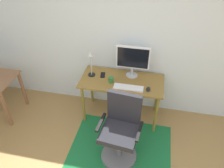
{
  "coord_description": "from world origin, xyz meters",
  "views": [
    {
      "loc": [
        0.41,
        -0.84,
        2.73
      ],
      "look_at": [
        -0.09,
        1.58,
        0.83
      ],
      "focal_mm": 35.73,
      "sensor_mm": 36.0,
      "label": 1
    }
  ],
  "objects_px": {
    "desk": "(122,85)",
    "keyboard": "(128,88)",
    "coffee_cup": "(111,80)",
    "cell_phone": "(103,75)",
    "computer_mouse": "(148,89)",
    "office_chair": "(121,133)",
    "monitor": "(133,59)",
    "desk_lamp": "(91,61)"
  },
  "relations": [
    {
      "from": "keyboard",
      "to": "computer_mouse",
      "type": "height_order",
      "value": "computer_mouse"
    },
    {
      "from": "desk",
      "to": "keyboard",
      "type": "xyz_separation_m",
      "value": [
        0.12,
        -0.17,
        0.1
      ]
    },
    {
      "from": "coffee_cup",
      "to": "office_chair",
      "type": "relative_size",
      "value": 0.09
    },
    {
      "from": "keyboard",
      "to": "coffee_cup",
      "type": "relative_size",
      "value": 4.86
    },
    {
      "from": "desk",
      "to": "monitor",
      "type": "height_order",
      "value": "monitor"
    },
    {
      "from": "keyboard",
      "to": "computer_mouse",
      "type": "bearing_deg",
      "value": 2.93
    },
    {
      "from": "office_chair",
      "to": "monitor",
      "type": "bearing_deg",
      "value": 95.46
    },
    {
      "from": "desk",
      "to": "cell_phone",
      "type": "relative_size",
      "value": 8.91
    },
    {
      "from": "desk",
      "to": "keyboard",
      "type": "distance_m",
      "value": 0.23
    },
    {
      "from": "computer_mouse",
      "to": "office_chair",
      "type": "relative_size",
      "value": 0.1
    },
    {
      "from": "desk",
      "to": "keyboard",
      "type": "height_order",
      "value": "keyboard"
    },
    {
      "from": "monitor",
      "to": "computer_mouse",
      "type": "bearing_deg",
      "value": -48.15
    },
    {
      "from": "keyboard",
      "to": "desk_lamp",
      "type": "bearing_deg",
      "value": 161.15
    },
    {
      "from": "desk",
      "to": "coffee_cup",
      "type": "bearing_deg",
      "value": -151.77
    },
    {
      "from": "monitor",
      "to": "office_chair",
      "type": "xyz_separation_m",
      "value": [
        -0.01,
        -0.92,
        -0.59
      ]
    },
    {
      "from": "coffee_cup",
      "to": "cell_phone",
      "type": "height_order",
      "value": "coffee_cup"
    },
    {
      "from": "cell_phone",
      "to": "office_chair",
      "type": "bearing_deg",
      "value": -71.59
    },
    {
      "from": "cell_phone",
      "to": "office_chair",
      "type": "height_order",
      "value": "office_chair"
    },
    {
      "from": "computer_mouse",
      "to": "coffee_cup",
      "type": "bearing_deg",
      "value": 172.46
    },
    {
      "from": "desk_lamp",
      "to": "office_chair",
      "type": "bearing_deg",
      "value": -52.99
    },
    {
      "from": "computer_mouse",
      "to": "desk_lamp",
      "type": "xyz_separation_m",
      "value": [
        -0.89,
        0.19,
        0.24
      ]
    },
    {
      "from": "cell_phone",
      "to": "desk_lamp",
      "type": "distance_m",
      "value": 0.31
    },
    {
      "from": "keyboard",
      "to": "coffee_cup",
      "type": "bearing_deg",
      "value": 162.2
    },
    {
      "from": "coffee_cup",
      "to": "desk_lamp",
      "type": "height_order",
      "value": "desk_lamp"
    },
    {
      "from": "monitor",
      "to": "office_chair",
      "type": "relative_size",
      "value": 0.5
    },
    {
      "from": "desk",
      "to": "desk_lamp",
      "type": "height_order",
      "value": "desk_lamp"
    },
    {
      "from": "monitor",
      "to": "desk_lamp",
      "type": "height_order",
      "value": "monitor"
    },
    {
      "from": "keyboard",
      "to": "cell_phone",
      "type": "xyz_separation_m",
      "value": [
        -0.44,
        0.24,
        -0.0
      ]
    },
    {
      "from": "computer_mouse",
      "to": "office_chair",
      "type": "xyz_separation_m",
      "value": [
        -0.29,
        -0.61,
        -0.31
      ]
    },
    {
      "from": "coffee_cup",
      "to": "keyboard",
      "type": "bearing_deg",
      "value": -17.8
    },
    {
      "from": "desk",
      "to": "keyboard",
      "type": "relative_size",
      "value": 2.9
    },
    {
      "from": "cell_phone",
      "to": "office_chair",
      "type": "distance_m",
      "value": 0.98
    },
    {
      "from": "monitor",
      "to": "computer_mouse",
      "type": "height_order",
      "value": "monitor"
    },
    {
      "from": "monitor",
      "to": "desk_lamp",
      "type": "xyz_separation_m",
      "value": [
        -0.61,
        -0.12,
        -0.04
      ]
    },
    {
      "from": "keyboard",
      "to": "coffee_cup",
      "type": "height_order",
      "value": "coffee_cup"
    },
    {
      "from": "keyboard",
      "to": "desk_lamp",
      "type": "distance_m",
      "value": 0.69
    },
    {
      "from": "desk",
      "to": "office_chair",
      "type": "relative_size",
      "value": 1.24
    },
    {
      "from": "computer_mouse",
      "to": "cell_phone",
      "type": "distance_m",
      "value": 0.75
    },
    {
      "from": "monitor",
      "to": "keyboard",
      "type": "distance_m",
      "value": 0.43
    },
    {
      "from": "desk_lamp",
      "to": "office_chair",
      "type": "distance_m",
      "value": 1.14
    },
    {
      "from": "desk",
      "to": "computer_mouse",
      "type": "height_order",
      "value": "computer_mouse"
    },
    {
      "from": "monitor",
      "to": "computer_mouse",
      "type": "relative_size",
      "value": 4.78
    }
  ]
}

